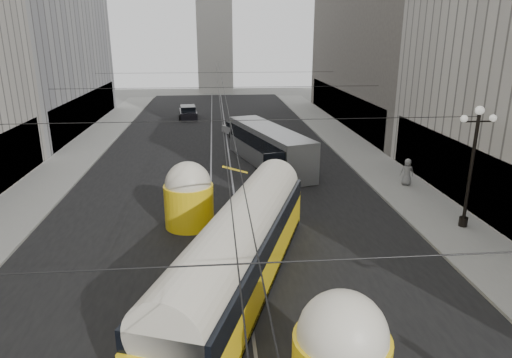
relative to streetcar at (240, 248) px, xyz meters
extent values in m
cube|color=black|center=(-0.49, 19.34, -1.77)|extent=(20.00, 85.00, 0.02)
cube|color=gray|center=(-12.49, 22.84, -1.69)|extent=(4.00, 72.00, 0.15)
cube|color=gray|center=(11.51, 22.84, -1.69)|extent=(4.00, 72.00, 0.15)
cube|color=gray|center=(-1.24, 19.34, -1.77)|extent=(0.12, 85.00, 0.04)
cube|color=gray|center=(0.26, 19.34, -1.77)|extent=(0.12, 85.00, 0.04)
cube|color=black|center=(-14.54, 34.84, 0.23)|extent=(0.10, 25.20, 3.60)
cube|color=black|center=(13.56, 8.84, 0.23)|extent=(0.10, 18.00, 3.60)
cube|color=black|center=(13.56, 34.84, 0.23)|extent=(0.10, 28.80, 3.60)
cube|color=#B2AFA8|center=(-0.49, 66.84, 10.23)|extent=(6.00, 6.00, 24.00)
cylinder|color=black|center=(12.11, 4.84, 1.38)|extent=(0.18, 0.18, 6.00)
cylinder|color=black|center=(12.11, 4.84, -1.37)|extent=(0.44, 0.44, 0.50)
cylinder|color=black|center=(12.11, 4.84, 3.98)|extent=(1.60, 0.08, 0.08)
sphere|color=white|center=(12.11, 4.84, 4.53)|extent=(0.44, 0.44, 0.44)
sphere|color=white|center=(11.36, 4.84, 4.13)|extent=(0.36, 0.36, 0.36)
sphere|color=white|center=(12.86, 4.84, 4.13)|extent=(0.36, 0.36, 0.36)
cylinder|color=black|center=(-0.49, -9.16, 4.23)|extent=(25.00, 0.03, 0.03)
cylinder|color=black|center=(-0.49, 4.84, 4.23)|extent=(25.00, 0.03, 0.03)
cylinder|color=black|center=(-0.49, 18.84, 4.23)|extent=(25.00, 0.03, 0.03)
cylinder|color=black|center=(-0.49, 32.84, 4.23)|extent=(25.00, 0.03, 0.03)
cylinder|color=black|center=(-0.49, 22.84, 4.03)|extent=(0.03, 72.00, 0.03)
cylinder|color=black|center=(-0.09, 22.84, 4.03)|extent=(0.03, 72.00, 0.03)
cube|color=yellow|center=(0.00, 0.00, -0.71)|extent=(7.18, 14.12, 1.71)
cube|color=black|center=(0.00, 0.00, -1.51)|extent=(7.04, 13.72, 0.30)
cube|color=black|center=(0.00, 0.00, 0.39)|extent=(7.13, 13.93, 0.85)
cylinder|color=silver|center=(0.00, 0.00, 0.69)|extent=(6.83, 13.82, 2.31)
sphere|color=silver|center=(2.33, -6.53, 0.59)|extent=(2.41, 2.41, 2.41)
cylinder|color=yellow|center=(-2.33, 6.53, -0.61)|extent=(2.61, 2.61, 2.31)
sphere|color=silver|center=(-2.33, 6.53, 0.59)|extent=(2.41, 2.41, 2.41)
cube|color=gray|center=(3.29, 17.91, -0.25)|extent=(5.65, 11.94, 2.93)
cube|color=black|center=(3.29, 17.91, 0.24)|extent=(5.56, 11.55, 1.07)
cube|color=black|center=(3.29, 12.09, 0.09)|extent=(2.18, 0.73, 1.37)
cylinder|color=black|center=(2.07, 13.98, -1.28)|extent=(0.30, 0.98, 0.98)
cylinder|color=black|center=(4.51, 13.98, -1.28)|extent=(0.30, 0.98, 0.98)
cylinder|color=black|center=(2.07, 21.83, -1.28)|extent=(0.30, 0.98, 0.98)
cylinder|color=black|center=(4.51, 21.83, -1.28)|extent=(0.30, 0.98, 0.98)
cube|color=#BEBEBE|center=(1.37, 29.53, -1.34)|extent=(3.04, 4.30, 0.70)
cube|color=black|center=(1.37, 29.53, -0.84)|extent=(2.17, 2.57, 0.67)
cylinder|color=black|center=(0.64, 28.17, -1.48)|extent=(0.22, 0.57, 0.57)
cylinder|color=black|center=(2.11, 28.17, -1.48)|extent=(0.22, 0.57, 0.57)
cylinder|color=black|center=(0.64, 30.88, -1.48)|extent=(0.22, 0.57, 0.57)
cylinder|color=black|center=(2.11, 30.88, -1.48)|extent=(0.22, 0.57, 0.57)
cube|color=black|center=(-4.09, 39.78, -1.25)|extent=(2.45, 4.98, 0.85)
cube|color=black|center=(-4.09, 39.78, -0.65)|extent=(2.00, 2.81, 0.81)
cylinder|color=black|center=(-4.98, 38.15, -1.42)|extent=(0.22, 0.68, 0.68)
cylinder|color=black|center=(-3.20, 38.15, -1.42)|extent=(0.22, 0.68, 0.68)
cylinder|color=black|center=(-4.98, 41.42, -1.42)|extent=(0.22, 0.68, 0.68)
cylinder|color=black|center=(-3.20, 41.42, -1.42)|extent=(0.22, 0.68, 0.68)
imported|color=slate|center=(11.89, 11.81, -0.71)|extent=(0.99, 0.74, 1.81)
camera|label=1|loc=(-0.83, -16.36, 8.10)|focal=32.00mm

